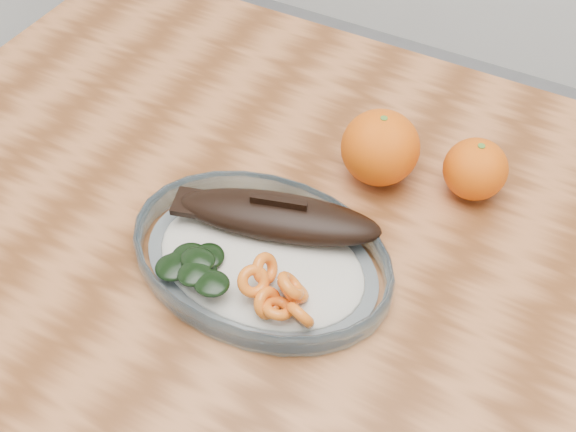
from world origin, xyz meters
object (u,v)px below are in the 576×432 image
Objects in this scene: dining_table at (338,323)px; orange_left at (380,148)px; plated_meal at (261,254)px; orange_right at (475,169)px.

dining_table is 0.21m from orange_left.
dining_table is 0.15m from plated_meal.
plated_meal reaches higher than orange_right.
orange_left reaches higher than dining_table.
orange_left is 0.11m from orange_right.
dining_table is 13.33× the size of orange_left.
plated_meal is 0.26m from orange_right.
orange_left is at bearing 73.04° from plated_meal.
plated_meal is at bearing -127.54° from orange_right.
plated_meal is at bearing -157.09° from dining_table.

